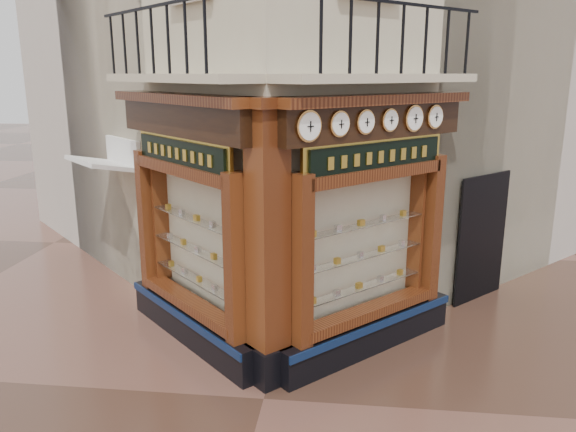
# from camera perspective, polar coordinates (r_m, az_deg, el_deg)

# --- Properties ---
(ground) EXTENTS (80.00, 80.00, 0.00)m
(ground) POSITION_cam_1_polar(r_m,az_deg,el_deg) (7.97, -2.48, -18.07)
(ground) COLOR #442A1F
(ground) RESTS_ON ground
(neighbour_left) EXTENTS (11.31, 11.31, 11.00)m
(neighbour_left) POSITION_cam_1_polar(r_m,az_deg,el_deg) (15.74, -6.98, 18.69)
(neighbour_left) COLOR beige
(neighbour_left) RESTS_ON ground
(neighbour_right) EXTENTS (11.31, 11.31, 11.00)m
(neighbour_right) POSITION_cam_1_polar(r_m,az_deg,el_deg) (15.39, 12.30, 18.58)
(neighbour_right) COLOR beige
(neighbour_right) RESTS_ON ground
(shopfront_left) EXTENTS (2.86, 2.86, 3.98)m
(shopfront_left) POSITION_cam_1_polar(r_m,az_deg,el_deg) (8.88, -10.04, -0.85)
(shopfront_left) COLOR black
(shopfront_left) RESTS_ON ground
(shopfront_right) EXTENTS (2.86, 2.86, 3.98)m
(shopfront_right) POSITION_cam_1_polar(r_m,az_deg,el_deg) (8.53, 8.40, -1.42)
(shopfront_right) COLOR black
(shopfront_right) RESTS_ON ground
(corner_pilaster) EXTENTS (0.85, 0.85, 3.98)m
(corner_pilaster) POSITION_cam_1_polar(r_m,az_deg,el_deg) (7.59, -2.05, -3.49)
(corner_pilaster) COLOR black
(corner_pilaster) RESTS_ON ground
(balcony) EXTENTS (5.94, 2.97, 1.03)m
(balcony) POSITION_cam_1_polar(r_m,az_deg,el_deg) (8.21, -1.15, 13.95)
(balcony) COLOR beige
(balcony) RESTS_ON ground
(clock_a) EXTENTS (0.32, 0.32, 0.40)m
(clock_a) POSITION_cam_1_polar(r_m,az_deg,el_deg) (7.14, 2.12, 9.10)
(clock_a) COLOR #D29046
(clock_a) RESTS_ON ground
(clock_b) EXTENTS (0.28, 0.28, 0.35)m
(clock_b) POSITION_cam_1_polar(r_m,az_deg,el_deg) (7.49, 5.27, 9.30)
(clock_b) COLOR #D29046
(clock_b) RESTS_ON ground
(clock_c) EXTENTS (0.28, 0.28, 0.34)m
(clock_c) POSITION_cam_1_polar(r_m,az_deg,el_deg) (7.84, 7.87, 9.44)
(clock_c) COLOR #D29046
(clock_c) RESTS_ON ground
(clock_d) EXTENTS (0.27, 0.27, 0.33)m
(clock_d) POSITION_cam_1_polar(r_m,az_deg,el_deg) (8.20, 10.30, 9.56)
(clock_d) COLOR #D29046
(clock_d) RESTS_ON ground
(clock_e) EXTENTS (0.32, 0.32, 0.40)m
(clock_e) POSITION_cam_1_polar(r_m,az_deg,el_deg) (8.60, 12.67, 9.65)
(clock_e) COLOR #D29046
(clock_e) RESTS_ON ground
(clock_f) EXTENTS (0.29, 0.29, 0.36)m
(clock_f) POSITION_cam_1_polar(r_m,az_deg,el_deg) (8.99, 14.69, 9.72)
(clock_f) COLOR #D29046
(clock_f) RESTS_ON ground
(awning) EXTENTS (1.67, 1.67, 0.25)m
(awning) POSITION_cam_1_polar(r_m,az_deg,el_deg) (11.92, -17.50, -7.38)
(awning) COLOR white
(awning) RESTS_ON ground
(signboard_left) EXTENTS (1.98, 1.98, 0.53)m
(signboard_left) POSITION_cam_1_polar(r_m,az_deg,el_deg) (8.63, -10.81, 6.28)
(signboard_left) COLOR gold
(signboard_left) RESTS_ON ground
(signboard_right) EXTENTS (2.05, 2.05, 0.55)m
(signboard_right) POSITION_cam_1_polar(r_m,az_deg,el_deg) (8.25, 9.08, 6.00)
(signboard_right) COLOR gold
(signboard_right) RESTS_ON ground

